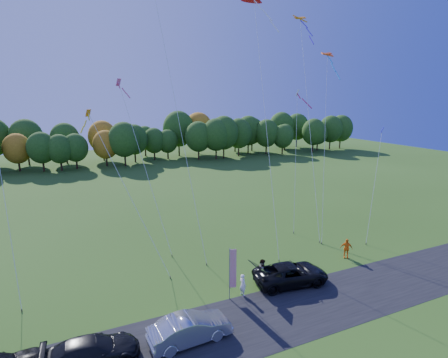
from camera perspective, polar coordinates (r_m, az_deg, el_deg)
name	(u,v)px	position (r m, az deg, el deg)	size (l,w,h in m)	color
ground	(256,284)	(28.05, 5.25, -16.70)	(160.00, 160.00, 0.00)	#294D14
asphalt_strip	(286,312)	(25.18, 10.01, -20.66)	(90.00, 6.00, 0.01)	black
tree_line	(131,164)	(78.31, -14.87, 2.44)	(116.00, 12.00, 10.00)	#1E4711
black_suv	(291,274)	(28.11, 10.86, -14.96)	(2.66, 5.76, 1.60)	black
silver_sedan	(190,329)	(22.22, -5.57, -23.13)	(1.70, 4.89, 1.61)	#B4B3B8
dark_truck_a	(92,351)	(21.97, -20.77, -24.78)	(2.03, 4.99, 1.45)	black
person_tailgate_a	(243,285)	(26.26, 3.07, -16.85)	(0.59, 0.39, 1.62)	white
person_tailgate_b	(263,271)	(27.88, 6.31, -14.70)	(0.92, 0.72, 1.90)	gray
person_east	(346,248)	(33.39, 19.34, -10.63)	(1.05, 0.44, 1.79)	orange
feather_flag	(232,268)	(25.09, 1.34, -14.34)	(0.50, 0.20, 3.86)	#999999
kite_delta_blue	(170,72)	(31.21, -8.88, 16.81)	(4.29, 9.93, 32.51)	#4C3F33
kite_parafoil_orange	(309,120)	(38.82, 13.73, 9.27)	(5.98, 11.23, 23.50)	#4C3F33
kite_delta_red	(266,117)	(33.06, 6.79, 10.00)	(3.38, 10.29, 24.75)	#4C3F33
kite_parafoil_rainbow	(325,142)	(37.96, 16.13, 5.83)	(6.78, 7.88, 19.12)	#4C3F33
kite_diamond_yellow	(129,194)	(28.83, -15.30, -2.34)	(5.23, 6.42, 13.33)	#4C3F33
kite_diamond_green	(7,216)	(29.14, -31.89, -5.16)	(1.68, 7.01, 11.90)	#4C3F33
kite_diamond_white	(296,160)	(38.55, 11.62, 3.09)	(3.63, 5.27, 15.21)	#4C3F33
kite_diamond_pink	(144,166)	(32.96, -12.86, 2.07)	(3.34, 7.54, 16.06)	#4C3F33
kite_diamond_blue_low	(374,185)	(37.64, 23.32, -0.96)	(4.14, 3.20, 11.38)	#4C3F33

